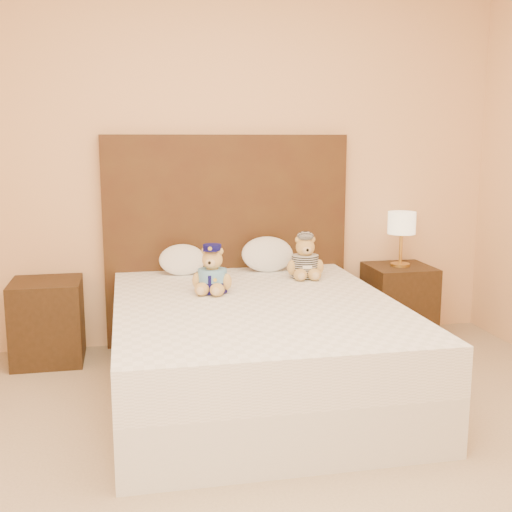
{
  "coord_description": "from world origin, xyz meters",
  "views": [
    {
      "loc": [
        -0.72,
        -2.31,
        1.48
      ],
      "look_at": [
        0.05,
        1.45,
        0.77
      ],
      "focal_mm": 45.0,
      "sensor_mm": 36.0,
      "label": 1
    }
  ],
  "objects_px": {
    "teddy_police": "(212,269)",
    "pillow_left": "(182,258)",
    "pillow_right": "(268,253)",
    "teddy_prisoner": "(305,257)",
    "nightstand_right": "(398,302)",
    "bed": "(256,347)",
    "nightstand_left": "(48,321)",
    "lamp": "(402,226)"
  },
  "relations": [
    {
      "from": "pillow_left",
      "to": "pillow_right",
      "type": "xyz_separation_m",
      "value": [
        0.6,
        0.0,
        0.02
      ]
    },
    {
      "from": "teddy_prisoner",
      "to": "nightstand_right",
      "type": "bearing_deg",
      "value": 22.34
    },
    {
      "from": "bed",
      "to": "teddy_prisoner",
      "type": "distance_m",
      "value": 0.82
    },
    {
      "from": "nightstand_left",
      "to": "lamp",
      "type": "relative_size",
      "value": 1.38
    },
    {
      "from": "lamp",
      "to": "pillow_left",
      "type": "xyz_separation_m",
      "value": [
        -1.59,
        0.03,
        -0.19
      ]
    },
    {
      "from": "lamp",
      "to": "teddy_prisoner",
      "type": "xyz_separation_m",
      "value": [
        -0.8,
        -0.26,
        -0.15
      ]
    },
    {
      "from": "nightstand_left",
      "to": "pillow_right",
      "type": "distance_m",
      "value": 1.56
    },
    {
      "from": "teddy_police",
      "to": "bed",
      "type": "bearing_deg",
      "value": -29.39
    },
    {
      "from": "teddy_prisoner",
      "to": "pillow_left",
      "type": "height_order",
      "value": "teddy_prisoner"
    },
    {
      "from": "bed",
      "to": "pillow_left",
      "type": "height_order",
      "value": "pillow_left"
    },
    {
      "from": "pillow_left",
      "to": "pillow_right",
      "type": "distance_m",
      "value": 0.6
    },
    {
      "from": "lamp",
      "to": "pillow_left",
      "type": "bearing_deg",
      "value": 178.92
    },
    {
      "from": "bed",
      "to": "teddy_police",
      "type": "height_order",
      "value": "teddy_police"
    },
    {
      "from": "teddy_prisoner",
      "to": "pillow_right",
      "type": "distance_m",
      "value": 0.34
    },
    {
      "from": "pillow_left",
      "to": "pillow_right",
      "type": "relative_size",
      "value": 0.86
    },
    {
      "from": "bed",
      "to": "pillow_left",
      "type": "bearing_deg",
      "value": 112.52
    },
    {
      "from": "nightstand_left",
      "to": "teddy_police",
      "type": "relative_size",
      "value": 1.87
    },
    {
      "from": "pillow_left",
      "to": "teddy_prisoner",
      "type": "bearing_deg",
      "value": -19.73
    },
    {
      "from": "bed",
      "to": "pillow_right",
      "type": "bearing_deg",
      "value": 72.81
    },
    {
      "from": "bed",
      "to": "nightstand_left",
      "type": "height_order",
      "value": "same"
    },
    {
      "from": "teddy_police",
      "to": "pillow_left",
      "type": "distance_m",
      "value": 0.59
    },
    {
      "from": "pillow_right",
      "to": "lamp",
      "type": "bearing_deg",
      "value": -1.73
    },
    {
      "from": "teddy_police",
      "to": "pillow_left",
      "type": "xyz_separation_m",
      "value": [
        -0.13,
        0.58,
        -0.03
      ]
    },
    {
      "from": "lamp",
      "to": "teddy_prisoner",
      "type": "distance_m",
      "value": 0.85
    },
    {
      "from": "lamp",
      "to": "pillow_right",
      "type": "height_order",
      "value": "lamp"
    },
    {
      "from": "nightstand_right",
      "to": "teddy_police",
      "type": "xyz_separation_m",
      "value": [
        -1.46,
        -0.55,
        0.42
      ]
    },
    {
      "from": "lamp",
      "to": "nightstand_left",
      "type": "bearing_deg",
      "value": 180.0
    },
    {
      "from": "nightstand_right",
      "to": "pillow_left",
      "type": "xyz_separation_m",
      "value": [
        -1.59,
        0.03,
        0.39
      ]
    },
    {
      "from": "nightstand_right",
      "to": "lamp",
      "type": "height_order",
      "value": "lamp"
    },
    {
      "from": "teddy_police",
      "to": "teddy_prisoner",
      "type": "height_order",
      "value": "teddy_police"
    },
    {
      "from": "bed",
      "to": "nightstand_left",
      "type": "distance_m",
      "value": 1.48
    },
    {
      "from": "nightstand_right",
      "to": "teddy_police",
      "type": "height_order",
      "value": "teddy_police"
    },
    {
      "from": "lamp",
      "to": "bed",
      "type": "bearing_deg",
      "value": -147.38
    },
    {
      "from": "pillow_right",
      "to": "teddy_police",
      "type": "bearing_deg",
      "value": -129.25
    },
    {
      "from": "nightstand_left",
      "to": "nightstand_right",
      "type": "distance_m",
      "value": 2.5
    },
    {
      "from": "pillow_right",
      "to": "teddy_prisoner",
      "type": "bearing_deg",
      "value": -55.83
    },
    {
      "from": "nightstand_right",
      "to": "pillow_left",
      "type": "relative_size",
      "value": 1.73
    },
    {
      "from": "nightstand_right",
      "to": "pillow_left",
      "type": "height_order",
      "value": "pillow_left"
    },
    {
      "from": "nightstand_right",
      "to": "teddy_police",
      "type": "relative_size",
      "value": 1.87
    },
    {
      "from": "pillow_right",
      "to": "nightstand_left",
      "type": "bearing_deg",
      "value": -178.86
    },
    {
      "from": "nightstand_left",
      "to": "nightstand_right",
      "type": "xyz_separation_m",
      "value": [
        2.5,
        0.0,
        0.0
      ]
    },
    {
      "from": "bed",
      "to": "teddy_police",
      "type": "distance_m",
      "value": 0.54
    }
  ]
}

